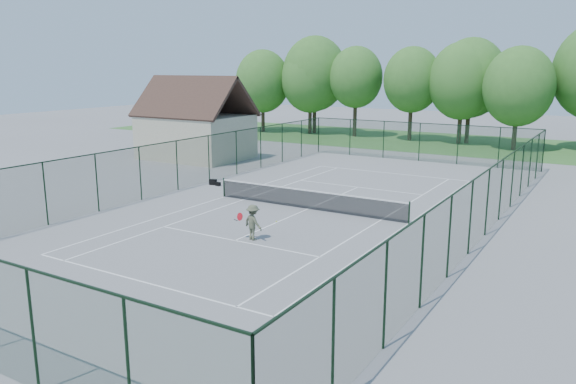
{
  "coord_description": "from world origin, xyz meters",
  "views": [
    {
      "loc": [
        13.88,
        -24.94,
        7.29
      ],
      "look_at": [
        0.0,
        -2.0,
        1.3
      ],
      "focal_mm": 35.0,
      "sensor_mm": 36.0,
      "label": 1
    }
  ],
  "objects": [
    {
      "name": "grass_far",
      "position": [
        0.0,
        30.0,
        0.01
      ],
      "size": [
        80.0,
        16.0,
        0.01
      ],
      "primitive_type": "cube",
      "color": "#3E7532",
      "rests_on": "ground"
    },
    {
      "name": "tree_line_far",
      "position": [
        0.0,
        30.0,
        5.99
      ],
      "size": [
        39.4,
        6.4,
        9.7
      ],
      "color": "#3E2D21",
      "rests_on": "ground"
    },
    {
      "name": "tennis_player",
      "position": [
        0.6,
        -5.89,
        0.78
      ],
      "size": [
        1.82,
        0.85,
        1.55
      ],
      "color": "#50553E",
      "rests_on": "ground"
    },
    {
      "name": "fence_enclosure",
      "position": [
        0.0,
        0.0,
        1.56
      ],
      "size": [
        18.05,
        36.05,
        3.02
      ],
      "color": "#1C3C24",
      "rests_on": "ground"
    },
    {
      "name": "utility_building",
      "position": [
        -16.0,
        10.0,
        3.12
      ],
      "size": [
        8.6,
        6.27,
        6.63
      ],
      "color": "beige",
      "rests_on": "ground"
    },
    {
      "name": "court_lines",
      "position": [
        0.0,
        0.0,
        0.0
      ],
      "size": [
        11.05,
        23.85,
        0.01
      ],
      "color": "white",
      "rests_on": "ground"
    },
    {
      "name": "tennis_net",
      "position": [
        0.0,
        0.0,
        0.58
      ],
      "size": [
        11.08,
        0.08,
        1.1
      ],
      "color": "black",
      "rests_on": "ground"
    },
    {
      "name": "sports_bag_a",
      "position": [
        -8.16,
        2.31,
        0.18
      ],
      "size": [
        0.47,
        0.32,
        0.35
      ],
      "primitive_type": "cube",
      "rotation": [
        0.0,
        0.0,
        0.14
      ],
      "color": "black",
      "rests_on": "ground"
    },
    {
      "name": "sports_bag_b",
      "position": [
        -7.68,
        2.22,
        0.12
      ],
      "size": [
        0.31,
        0.19,
        0.24
      ],
      "primitive_type": "cube",
      "rotation": [
        0.0,
        0.0,
        -0.01
      ],
      "color": "black",
      "rests_on": "ground"
    },
    {
      "name": "ground",
      "position": [
        0.0,
        0.0,
        0.0
      ],
      "size": [
        140.0,
        140.0,
        0.0
      ],
      "primitive_type": "plane",
      "color": "gray",
      "rests_on": "ground"
    }
  ]
}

